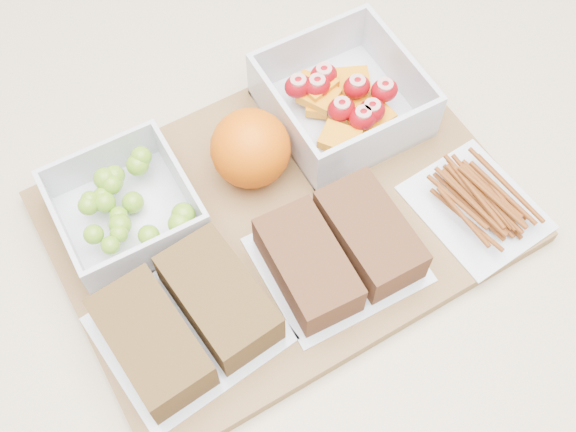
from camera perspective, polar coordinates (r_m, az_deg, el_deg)
name	(u,v)px	position (r m, az deg, el deg)	size (l,w,h in m)	color
counter	(303,369)	(1.11, 1.22, -11.98)	(1.20, 0.90, 0.90)	beige
cutting_board	(284,217)	(0.69, -0.30, -0.06)	(0.42, 0.30, 0.02)	brown
grape_container	(127,208)	(0.68, -12.61, 0.64)	(0.12, 0.12, 0.05)	silver
fruit_container	(342,100)	(0.73, 4.29, 9.10)	(0.14, 0.14, 0.06)	silver
orange	(250,149)	(0.68, -2.98, 5.35)	(0.08, 0.08, 0.08)	#EC6005
sandwich_bag_left	(186,320)	(0.62, -8.07, -8.17)	(0.16, 0.15, 0.04)	silver
sandwich_bag_center	(339,250)	(0.65, 4.04, -2.71)	(0.14, 0.12, 0.04)	silver
pretzel_bag	(478,201)	(0.70, 14.81, 1.16)	(0.11, 0.13, 0.03)	silver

